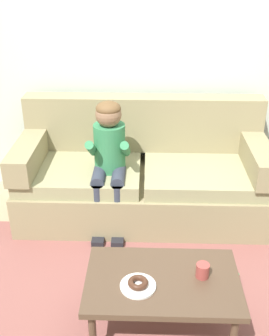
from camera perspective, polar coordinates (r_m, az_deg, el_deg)
ground at (r=3.23m, az=2.26°, el=-14.10°), size 10.00×10.00×0.00m
wall_back at (r=3.89m, az=2.61°, el=16.44°), size 8.00×0.10×2.80m
area_rug at (r=3.04m, az=2.27°, el=-17.14°), size 2.93×1.73×0.01m
couch at (r=3.73m, az=1.09°, el=-1.18°), size 2.14×0.90×1.00m
coffee_table at (r=2.60m, az=3.84°, el=-15.59°), size 0.92×0.58×0.41m
person_child at (r=3.41m, az=-3.51°, el=1.84°), size 0.34×0.58×1.10m
plate at (r=2.51m, az=0.48°, el=-15.81°), size 0.21×0.21×0.01m
donut at (r=2.49m, az=0.48°, el=-15.39°), size 0.15×0.15×0.04m
mug at (r=2.58m, az=9.28°, el=-13.66°), size 0.08×0.08×0.09m
toy_controller at (r=3.23m, az=12.04°, el=-14.25°), size 0.23×0.09×0.05m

